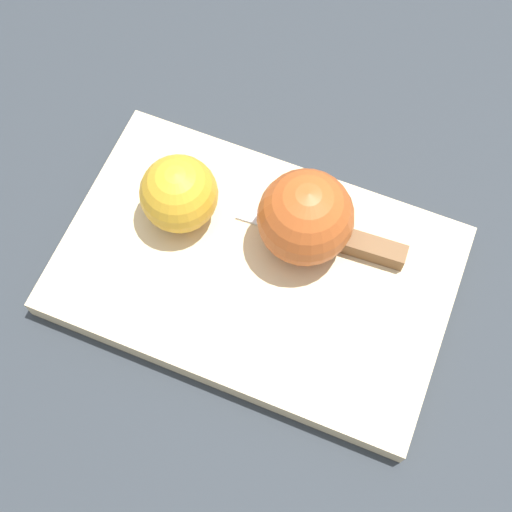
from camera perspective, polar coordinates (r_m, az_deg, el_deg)
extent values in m
plane|color=#282D33|center=(0.63, 0.00, -1.58)|extent=(4.00, 4.00, 0.00)
cube|color=#D1B789|center=(0.62, 0.00, -1.18)|extent=(0.35, 0.23, 0.02)
sphere|color=gold|center=(0.60, -6.19, 4.95)|extent=(0.07, 0.07, 0.07)
cylinder|color=beige|center=(0.60, -6.49, 5.36)|extent=(0.03, 0.06, 0.06)
sphere|color=#AD4C1E|center=(0.58, 3.99, 3.08)|extent=(0.08, 0.08, 0.08)
cylinder|color=beige|center=(0.58, 4.61, 3.36)|extent=(0.06, 0.05, 0.08)
cube|color=silver|center=(0.62, 2.26, 2.46)|extent=(0.09, 0.02, 0.00)
cube|color=brown|center=(0.61, 8.95, 0.69)|extent=(0.07, 0.03, 0.02)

